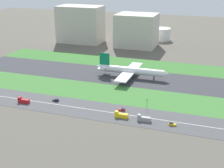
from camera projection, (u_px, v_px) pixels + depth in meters
The scene contains 17 objects.
ground_plane at pixel (122, 76), 278.93m from camera, with size 800.00×800.00×0.00m, color #5B564C.
runway at pixel (122, 76), 278.92m from camera, with size 280.00×46.00×0.10m, color #38383D.
grass_median_north at pixel (134, 64), 315.31m from camera, with size 280.00×36.00×0.10m, color #3D7A33.
grass_median_south at pixel (106, 93), 242.52m from camera, with size 280.00×36.00×0.10m, color #427F38.
highway at pixel (89, 109), 214.11m from camera, with size 280.00×28.00×0.10m, color #4C4C4F.
highway_centerline at pixel (89, 109), 214.09m from camera, with size 266.00×0.50×0.01m, color silver.
airliner at pixel (130, 70), 274.50m from camera, with size 65.00×56.00×19.70m.
truck_2 at pixel (23, 101), 223.79m from camera, with size 8.40×2.50×4.00m.
car_3 at pixel (56, 100), 226.75m from camera, with size 4.40×1.80×2.00m.
truck_0 at pixel (121, 115), 201.79m from camera, with size 8.40×2.50×4.00m.
car_2 at pixel (172, 124), 192.17m from camera, with size 4.40×1.80×2.00m.
truck_1 at pixel (144, 119), 197.29m from camera, with size 8.40×2.50×4.00m.
car_1 at pixel (122, 110), 211.66m from camera, with size 4.40×1.80×2.00m.
traffic_light at pixel (147, 103), 213.03m from camera, with size 0.36×0.50×7.20m.
terminal_building at pixel (81, 24), 399.79m from camera, with size 54.94×32.13×45.35m, color beige.
hangar_building at pixel (137, 30), 378.66m from camera, with size 46.70×38.37×38.74m, color beige.
fuel_tank_west at pixel (162, 34), 415.74m from camera, with size 22.74×22.74×15.71m, color silver.
Camera 1 is at (77.94, -252.53, 89.86)m, focal length 51.04 mm.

